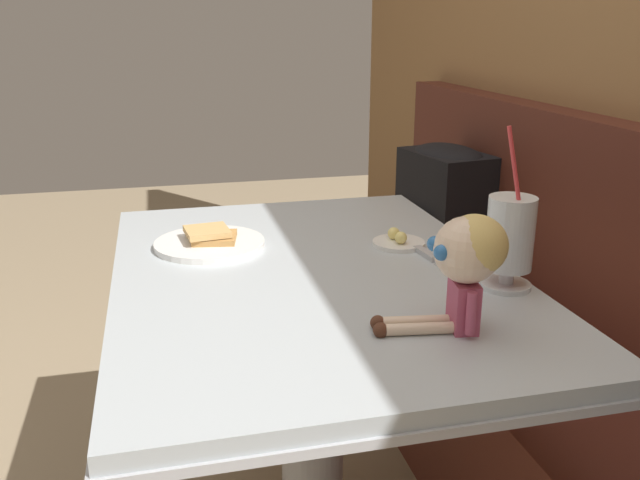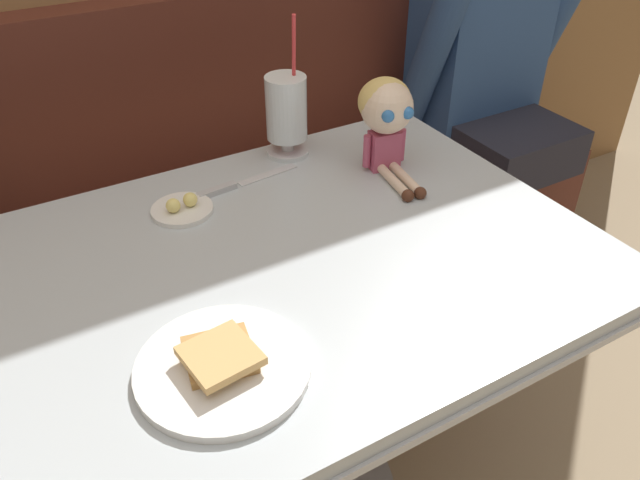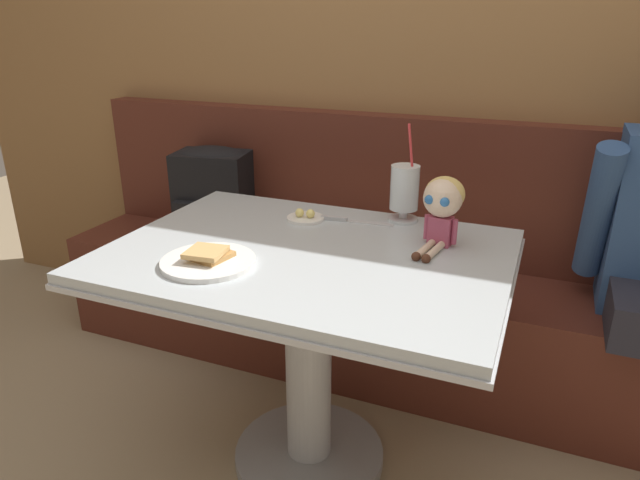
# 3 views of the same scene
# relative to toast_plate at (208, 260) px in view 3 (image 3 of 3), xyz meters

# --- Properties ---
(wood_panel_wall) EXTENTS (4.40, 0.08, 2.40)m
(wood_panel_wall) POSITION_rel_toast_plate_xyz_m (0.20, 1.06, 0.45)
(wood_panel_wall) COLOR olive
(wood_panel_wall) RESTS_ON ground
(booth_bench) EXTENTS (2.60, 0.48, 1.00)m
(booth_bench) POSITION_rel_toast_plate_xyz_m (0.20, 0.82, -0.42)
(booth_bench) COLOR #512319
(booth_bench) RESTS_ON ground
(diner_table) EXTENTS (1.11, 0.81, 0.74)m
(diner_table) POSITION_rel_toast_plate_xyz_m (0.20, 0.19, -0.21)
(diner_table) COLOR #B2BCC1
(diner_table) RESTS_ON ground
(toast_plate) EXTENTS (0.25, 0.25, 0.04)m
(toast_plate) POSITION_rel_toast_plate_xyz_m (0.00, 0.00, 0.00)
(toast_plate) COLOR white
(toast_plate) RESTS_ON diner_table
(milkshake_glass) EXTENTS (0.10, 0.10, 0.31)m
(milkshake_glass) POSITION_rel_toast_plate_xyz_m (0.39, 0.53, 0.09)
(milkshake_glass) COLOR silver
(milkshake_glass) RESTS_ON diner_table
(butter_saucer) EXTENTS (0.12, 0.12, 0.04)m
(butter_saucer) POSITION_rel_toast_plate_xyz_m (0.09, 0.42, -0.00)
(butter_saucer) COLOR white
(butter_saucer) RESTS_ON diner_table
(butter_knife) EXTENTS (0.24, 0.05, 0.01)m
(butter_knife) POSITION_rel_toast_plate_xyz_m (0.21, 0.46, -0.01)
(butter_knife) COLOR silver
(butter_knife) RESTS_ON diner_table
(seated_doll) EXTENTS (0.13, 0.23, 0.20)m
(seated_doll) POSITION_rel_toast_plate_xyz_m (0.53, 0.37, 0.12)
(seated_doll) COLOR #B74C6B
(seated_doll) RESTS_ON diner_table
(backpack) EXTENTS (0.33, 0.29, 0.41)m
(backpack) POSITION_rel_toast_plate_xyz_m (-0.50, 0.79, -0.09)
(backpack) COLOR black
(backpack) RESTS_ON booth_bench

